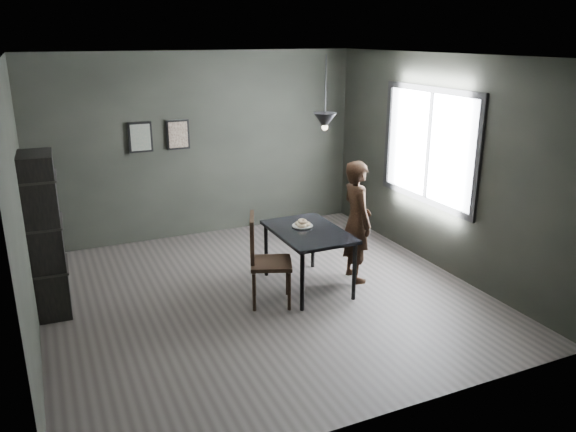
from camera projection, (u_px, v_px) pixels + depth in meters
name	position (u px, v px, depth m)	size (l,w,h in m)	color
ground	(263.00, 295.00, 6.81)	(5.00, 5.00, 0.00)	#36312E
back_wall	(201.00, 146.00, 8.55)	(5.00, 0.10, 2.80)	black
ceiling	(260.00, 56.00, 5.95)	(5.00, 5.00, 0.02)	silver
window_assembly	(429.00, 146.00, 7.46)	(0.04, 1.96, 1.56)	white
cafe_table	(308.00, 236.00, 6.84)	(0.80, 1.20, 0.75)	black
white_plate	(302.00, 226.00, 6.93)	(0.23, 0.23, 0.01)	white
donut_pile	(302.00, 224.00, 6.92)	(0.19, 0.20, 0.09)	beige
woman	(357.00, 221.00, 7.04)	(0.57, 0.37, 1.56)	black
wood_chair	(263.00, 254.00, 6.43)	(0.60, 0.60, 1.08)	black
shelf_unit	(45.00, 236.00, 6.15)	(0.35, 0.61, 1.83)	black
pendant_lamp	(325.00, 121.00, 6.60)	(0.28, 0.28, 0.86)	black
framed_print_left	(140.00, 137.00, 8.10)	(0.34, 0.04, 0.44)	black
framed_print_right	(178.00, 135.00, 8.32)	(0.34, 0.04, 0.44)	black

